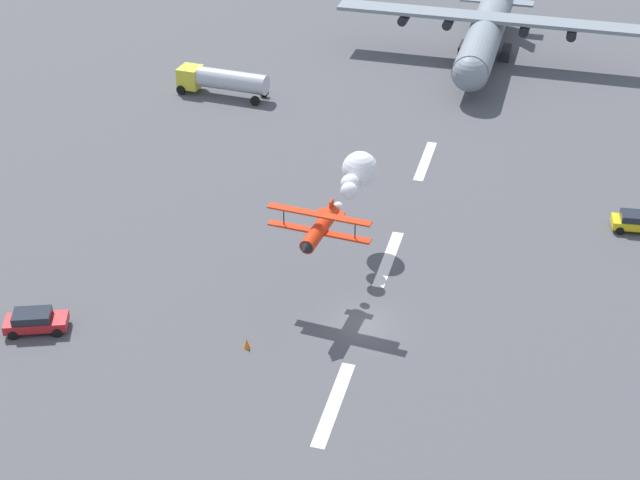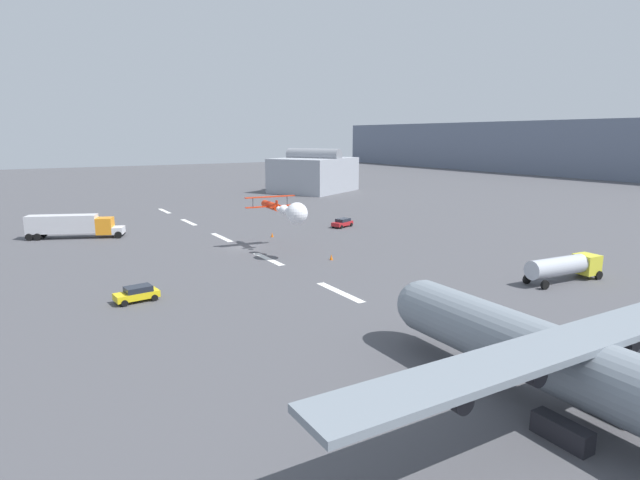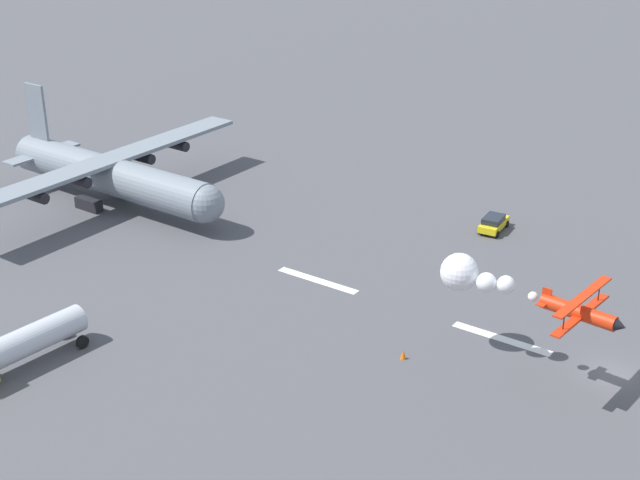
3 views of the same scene
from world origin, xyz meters
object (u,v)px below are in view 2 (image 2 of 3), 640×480
(fuel_tanker_truck, at_px, (564,266))
(traffic_cone_near, at_px, (272,235))
(cargo_transport_plane, at_px, (561,359))
(airport_staff_sedan, at_px, (343,222))
(traffic_cone_far, at_px, (331,257))
(followme_car_yellow, at_px, (137,293))
(stunt_biplane_red, at_px, (290,211))
(semi_truck_orange, at_px, (72,225))

(fuel_tanker_truck, height_order, traffic_cone_near, fuel_tanker_truck)
(cargo_transport_plane, xyz_separation_m, fuel_tanker_truck, (-16.95, 25.62, -1.59))
(airport_staff_sedan, bearing_deg, cargo_transport_plane, -22.15)
(fuel_tanker_truck, bearing_deg, airport_staff_sedan, -177.73)
(fuel_tanker_truck, xyz_separation_m, traffic_cone_far, (-21.97, -16.62, -1.38))
(followme_car_yellow, height_order, traffic_cone_near, followme_car_yellow)
(traffic_cone_far, bearing_deg, followme_car_yellow, -79.42)
(followme_car_yellow, bearing_deg, fuel_tanker_truck, 67.76)
(stunt_biplane_red, distance_m, fuel_tanker_truck, 33.47)
(traffic_cone_near, bearing_deg, semi_truck_orange, -119.55)
(followme_car_yellow, distance_m, airport_staff_sedan, 47.37)
(cargo_transport_plane, relative_size, semi_truck_orange, 2.43)
(airport_staff_sedan, distance_m, traffic_cone_far, 24.92)
(stunt_biplane_red, height_order, traffic_cone_near, stunt_biplane_red)
(fuel_tanker_truck, distance_m, traffic_cone_far, 27.58)
(traffic_cone_near, xyz_separation_m, traffic_cone_far, (18.01, -0.21, 0.00))
(followme_car_yellow, relative_size, traffic_cone_far, 5.72)
(stunt_biplane_red, bearing_deg, followme_car_yellow, -67.51)
(followme_car_yellow, height_order, traffic_cone_far, followme_car_yellow)
(semi_truck_orange, height_order, airport_staff_sedan, semi_truck_orange)
(cargo_transport_plane, height_order, traffic_cone_far, cargo_transport_plane)
(airport_staff_sedan, height_order, traffic_cone_near, airport_staff_sedan)
(followme_car_yellow, bearing_deg, traffic_cone_far, 100.58)
(cargo_transport_plane, height_order, fuel_tanker_truck, cargo_transport_plane)
(semi_truck_orange, bearing_deg, airport_staff_sedan, 72.10)
(traffic_cone_far, bearing_deg, stunt_biplane_red, -139.00)
(stunt_biplane_red, bearing_deg, traffic_cone_near, 164.12)
(stunt_biplane_red, distance_m, semi_truck_orange, 37.71)
(cargo_transport_plane, distance_m, stunt_biplane_red, 43.60)
(semi_truck_orange, bearing_deg, stunt_biplane_red, 38.71)
(airport_staff_sedan, bearing_deg, traffic_cone_far, -36.89)
(fuel_tanker_truck, bearing_deg, cargo_transport_plane, -56.51)
(fuel_tanker_truck, xyz_separation_m, traffic_cone_near, (-39.98, -16.41, -1.38))
(cargo_transport_plane, relative_size, airport_staff_sedan, 7.51)
(stunt_biplane_red, distance_m, traffic_cone_near, 15.42)
(semi_truck_orange, xyz_separation_m, traffic_cone_near, (15.51, 27.36, -1.75))
(stunt_biplane_red, height_order, traffic_cone_far, stunt_biplane_red)
(semi_truck_orange, relative_size, fuel_tanker_truck, 1.42)
(fuel_tanker_truck, distance_m, followme_car_yellow, 45.49)
(semi_truck_orange, relative_size, traffic_cone_near, 19.01)
(cargo_transport_plane, xyz_separation_m, semi_truck_orange, (-72.44, -18.14, -1.22))
(semi_truck_orange, distance_m, fuel_tanker_truck, 70.67)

